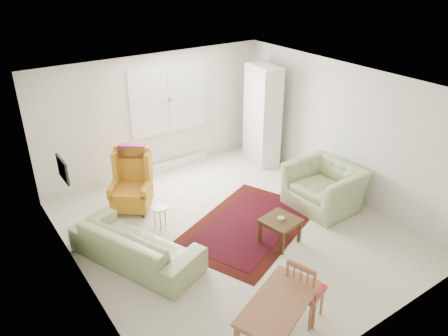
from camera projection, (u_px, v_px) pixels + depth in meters
room at (228, 158)px, 7.05m from camera, size 5.04×5.54×2.51m
rug at (248, 226)px, 7.52m from camera, size 2.98×2.49×0.03m
sofa at (135, 237)px, 6.52m from camera, size 1.55×2.25×0.85m
armchair at (325, 183)px, 7.92m from camera, size 1.13×1.28×0.96m
wingback_chair at (130, 181)px, 7.76m from camera, size 0.97×0.98×1.17m
coffee_table at (280, 231)px, 7.03m from camera, size 0.63×0.63×0.44m
stool at (160, 216)px, 7.45m from camera, size 0.32×0.32×0.39m
cabinet at (263, 115)px, 9.41m from camera, size 0.56×0.92×2.17m
desk at (277, 325)px, 5.07m from camera, size 1.28×0.98×0.73m
desk_chair at (306, 288)px, 5.46m from camera, size 0.53×0.53×0.95m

